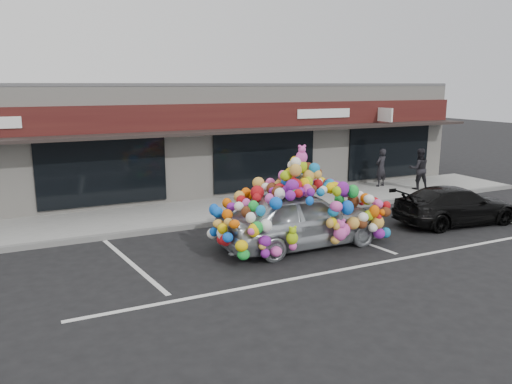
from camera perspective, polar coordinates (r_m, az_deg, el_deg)
name	(u,v)px	position (r m, az deg, el deg)	size (l,w,h in m)	color
ground	(255,248)	(13.34, -0.16, -6.46)	(90.00, 90.00, 0.00)	black
shop_building	(167,137)	(20.71, -10.19, 6.18)	(24.00, 7.20, 4.31)	beige
sidewalk	(204,212)	(16.88, -5.94, -2.25)	(26.00, 3.00, 0.15)	gray
kerb	(220,223)	(15.52, -4.09, -3.50)	(26.00, 0.18, 0.16)	slate
parking_stripe_left	(132,264)	(12.59, -14.00, -7.98)	(0.12, 4.40, 0.01)	silver
parking_stripe_mid	(338,233)	(14.85, 9.37, -4.66)	(0.12, 4.40, 0.01)	silver
parking_stripe_right	(471,213)	(18.38, 23.39, -2.24)	(0.12, 4.40, 0.01)	silver
lane_line	(370,265)	(12.49, 12.86, -8.08)	(14.00, 0.12, 0.01)	silver
toy_car	(301,212)	(13.33, 5.13, -2.24)	(3.27, 4.85, 2.82)	gray
black_sedan	(456,205)	(16.72, 21.88, -1.42)	(4.03, 1.64, 1.17)	black
pedestrian_a	(381,168)	(21.08, 14.09, 2.73)	(0.57, 0.37, 1.56)	black
pedestrian_b	(419,169)	(20.93, 18.13, 2.53)	(0.80, 0.62, 1.64)	black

